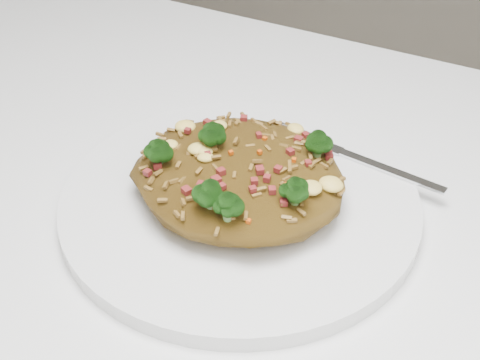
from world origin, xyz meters
name	(u,v)px	position (x,y,z in m)	size (l,w,h in m)	color
dining_table	(109,303)	(0.00, 0.00, 0.66)	(1.20, 0.80, 0.75)	white
plate	(240,201)	(0.09, 0.07, 0.76)	(0.29, 0.29, 0.01)	white
fried_rice	(240,169)	(0.09, 0.07, 0.79)	(0.17, 0.15, 0.06)	#865F1C
fork	(364,161)	(0.16, 0.16, 0.77)	(0.16, 0.04, 0.00)	silver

